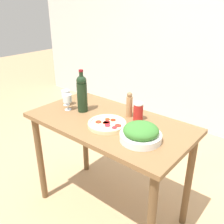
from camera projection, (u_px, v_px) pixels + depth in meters
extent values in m
plane|color=tan|center=(110.00, 208.00, 2.27)|extent=(14.00, 14.00, 0.00)
cube|color=silver|center=(211.00, 38.00, 3.14)|extent=(6.40, 0.06, 2.60)
cube|color=brown|center=(109.00, 123.00, 1.91)|extent=(1.27, 0.68, 0.03)
cylinder|color=brown|center=(40.00, 159.00, 2.23)|extent=(0.06, 0.06, 0.86)
cylinder|color=brown|center=(85.00, 135.00, 2.63)|extent=(0.06, 0.06, 0.86)
cylinder|color=brown|center=(188.00, 182.00, 1.96)|extent=(0.06, 0.06, 0.86)
cylinder|color=black|center=(82.00, 97.00, 2.02)|extent=(0.08, 0.08, 0.24)
sphere|color=black|center=(81.00, 81.00, 1.96)|extent=(0.08, 0.08, 0.08)
cylinder|color=black|center=(81.00, 76.00, 1.95)|extent=(0.03, 0.03, 0.07)
cylinder|color=maroon|center=(81.00, 71.00, 1.93)|extent=(0.04, 0.04, 0.02)
cylinder|color=silver|center=(68.00, 110.00, 2.09)|extent=(0.06, 0.06, 0.00)
cylinder|color=silver|center=(68.00, 106.00, 2.08)|extent=(0.01, 0.01, 0.07)
cylinder|color=white|center=(67.00, 98.00, 2.05)|extent=(0.07, 0.07, 0.06)
cylinder|color=maroon|center=(67.00, 101.00, 2.06)|extent=(0.06, 0.06, 0.02)
cylinder|color=silver|center=(67.00, 105.00, 2.19)|extent=(0.06, 0.06, 0.00)
cylinder|color=silver|center=(66.00, 101.00, 2.18)|extent=(0.01, 0.01, 0.07)
cylinder|color=white|center=(66.00, 94.00, 2.15)|extent=(0.07, 0.07, 0.06)
cylinder|color=maroon|center=(66.00, 97.00, 2.16)|extent=(0.06, 0.06, 0.01)
cylinder|color=#AD7F51|center=(129.00, 107.00, 1.94)|extent=(0.05, 0.05, 0.16)
sphere|color=#936C45|center=(130.00, 95.00, 1.90)|extent=(0.04, 0.04, 0.04)
cylinder|color=white|center=(141.00, 137.00, 1.63)|extent=(0.27, 0.27, 0.05)
ellipsoid|color=#38752D|center=(141.00, 130.00, 1.61)|extent=(0.23, 0.23, 0.10)
cylinder|color=beige|center=(107.00, 125.00, 1.82)|extent=(0.28, 0.28, 0.02)
torus|color=beige|center=(107.00, 123.00, 1.82)|extent=(0.28, 0.28, 0.02)
cylinder|color=red|center=(107.00, 119.00, 1.87)|extent=(0.04, 0.04, 0.01)
cylinder|color=red|center=(113.00, 120.00, 1.86)|extent=(0.04, 0.04, 0.01)
cylinder|color=red|center=(108.00, 125.00, 1.78)|extent=(0.04, 0.04, 0.01)
cylinder|color=red|center=(98.00, 122.00, 1.83)|extent=(0.05, 0.05, 0.01)
cylinder|color=red|center=(106.00, 123.00, 1.82)|extent=(0.04, 0.04, 0.01)
cylinder|color=red|center=(114.00, 128.00, 1.75)|extent=(0.04, 0.04, 0.01)
cylinder|color=red|center=(118.00, 125.00, 1.78)|extent=(0.05, 0.05, 0.01)
cylinder|color=red|center=(105.00, 123.00, 1.82)|extent=(0.04, 0.04, 0.01)
cylinder|color=red|center=(108.00, 123.00, 1.82)|extent=(0.03, 0.03, 0.01)
cylinder|color=red|center=(107.00, 122.00, 1.83)|extent=(0.05, 0.05, 0.01)
cylinder|color=#B2231E|center=(138.00, 112.00, 1.89)|extent=(0.07, 0.07, 0.13)
cylinder|color=white|center=(139.00, 104.00, 1.86)|extent=(0.07, 0.07, 0.01)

